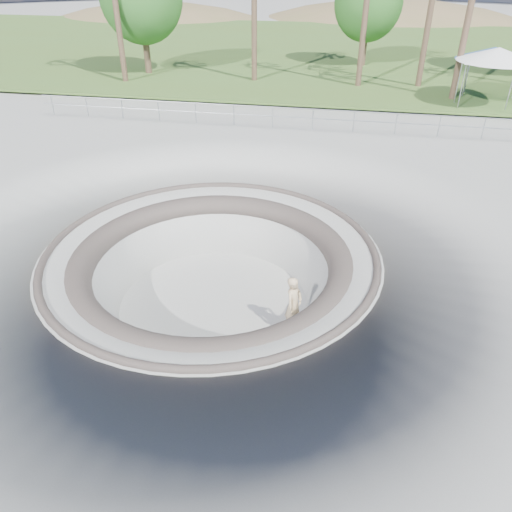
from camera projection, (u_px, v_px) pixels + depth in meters
name	position (u px, v px, depth m)	size (l,w,h in m)	color
ground	(211.00, 252.00, 15.26)	(180.00, 180.00, 0.00)	#A3A49F
skate_bowl	(214.00, 300.00, 16.23)	(14.00, 14.00, 4.10)	#A3A49F
grass_strip	(312.00, 50.00, 43.48)	(180.00, 36.00, 0.12)	#466126
distant_hills	(353.00, 78.00, 66.04)	(103.20, 45.00, 28.60)	brown
safety_railing	(273.00, 117.00, 24.90)	(25.00, 0.06, 1.03)	#979B9F
skateboard	(292.00, 329.00, 14.99)	(0.82, 0.54, 0.08)	olive
skater	(294.00, 305.00, 14.50)	(0.66, 0.44, 1.82)	tan
canopy_white	(498.00, 55.00, 26.93)	(5.85, 5.85, 3.04)	#979B9F
canopy_blue	(494.00, 54.00, 27.71)	(5.43, 5.43, 2.92)	#979B9F
bushy_tree_mid	(368.00, 3.00, 35.36)	(4.82, 4.38, 6.96)	brown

